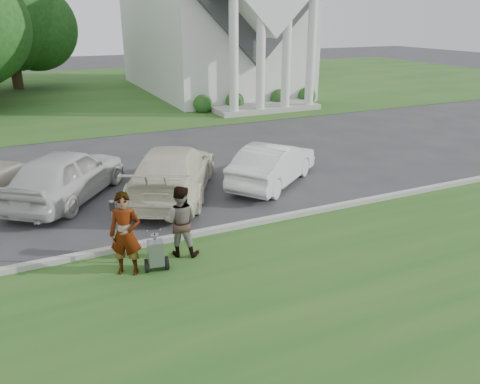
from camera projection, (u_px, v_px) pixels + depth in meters
ground at (217, 243)px, 11.41m from camera, size 120.00×120.00×0.00m
grass_strip at (277, 308)px, 8.86m from camera, size 80.00×7.00×0.01m
church_lawn at (79, 91)px, 34.35m from camera, size 80.00×30.00×0.01m
curb at (209, 231)px, 11.85m from camera, size 80.00×0.18×0.15m
church at (211, 4)px, 32.47m from camera, size 9.19×19.00×24.10m
tree_back at (8, 23)px, 33.65m from camera, size 9.61×7.60×8.89m
striping_cart at (156, 254)px, 10.05m from camera, size 0.55×1.05×0.93m
person_left at (125, 235)px, 9.76m from camera, size 0.79×0.69×1.83m
person_right at (180, 222)px, 10.57m from camera, size 1.02×0.94×1.67m
parking_meter_near at (114, 225)px, 10.14m from camera, size 0.11×0.10×1.51m
car_b at (66, 175)px, 13.86m from camera, size 4.22×4.79×1.57m
car_c at (173, 171)px, 14.25m from camera, size 4.32×5.67×1.53m
car_d at (273, 164)px, 15.21m from camera, size 4.14×3.66×1.36m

